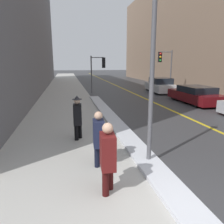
# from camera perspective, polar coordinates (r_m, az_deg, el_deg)

# --- Properties ---
(ground_plane) EXTENTS (160.00, 160.00, 0.00)m
(ground_plane) POSITION_cam_1_polar(r_m,az_deg,el_deg) (4.47, 17.25, -24.69)
(ground_plane) COLOR #38383A
(sidewalk_slab) EXTENTS (4.00, 80.00, 0.01)m
(sidewalk_slab) POSITION_cam_1_polar(r_m,az_deg,el_deg) (18.26, -12.05, 4.03)
(sidewalk_slab) COLOR #B2AFA8
(sidewalk_slab) RESTS_ON ground
(road_centre_stripe) EXTENTS (0.16, 80.00, 0.00)m
(road_centre_stripe) POSITION_cam_1_polar(r_m,az_deg,el_deg) (19.18, 6.22, 4.63)
(road_centre_stripe) COLOR gold
(road_centre_stripe) RESTS_ON ground
(snow_bank_curb) EXTENTS (0.68, 15.28, 0.10)m
(snow_bank_curb) POSITION_cam_1_polar(r_m,az_deg,el_deg) (9.98, 0.66, -2.52)
(snow_bank_curb) COLOR silver
(snow_bank_curb) RESTS_ON ground
(building_facade_left) EXTENTS (6.00, 36.00, 12.67)m
(building_facade_left) POSITION_cam_1_polar(r_m,az_deg,el_deg) (23.91, -25.69, 20.34)
(building_facade_left) COLOR slate
(building_facade_left) RESTS_ON ground
(building_facade_right) EXTENTS (6.00, 36.00, 12.97)m
(building_facade_right) POSITION_cam_1_polar(r_m,az_deg,el_deg) (29.38, 19.96, 19.44)
(building_facade_right) COLOR #846B56
(building_facade_right) RESTS_ON ground
(lamp_post) EXTENTS (0.28, 0.28, 4.53)m
(lamp_post) POSITION_cam_1_polar(r_m,az_deg,el_deg) (5.66, 10.55, 13.14)
(lamp_post) COLOR #515156
(lamp_post) RESTS_ON ground
(traffic_light_near) EXTENTS (1.31, 0.35, 3.29)m
(traffic_light_near) POSITION_cam_1_polar(r_m,az_deg,el_deg) (19.78, -3.33, 11.79)
(traffic_light_near) COLOR #515156
(traffic_light_near) RESTS_ON ground
(traffic_light_far) EXTENTS (1.31, 0.33, 3.78)m
(traffic_light_far) POSITION_cam_1_polar(r_m,az_deg,el_deg) (20.66, 13.51, 12.53)
(traffic_light_far) COLOR #515156
(traffic_light_far) RESTS_ON ground
(pedestrian_nearside) EXTENTS (0.32, 0.71, 1.53)m
(pedestrian_nearside) POSITION_cam_1_polar(r_m,az_deg,el_deg) (4.53, -1.14, -11.14)
(pedestrian_nearside) COLOR #340C0C
(pedestrian_nearside) RESTS_ON ground
(pedestrian_with_shoulder_bag) EXTENTS (0.31, 0.70, 1.47)m
(pedestrian_with_shoulder_bag) POSITION_cam_1_polar(r_m,az_deg,el_deg) (5.73, -3.51, -6.28)
(pedestrian_with_shoulder_bag) COLOR black
(pedestrian_with_shoulder_bag) RESTS_ON ground
(pedestrian_in_glasses) EXTENTS (0.34, 0.50, 1.58)m
(pedestrian_in_glasses) POSITION_cam_1_polar(r_m,az_deg,el_deg) (7.73, -8.98, -0.99)
(pedestrian_in_glasses) COLOR black
(pedestrian_in_glasses) RESTS_ON ground
(parked_car_maroon) EXTENTS (1.85, 4.59, 1.15)m
(parked_car_maroon) POSITION_cam_1_polar(r_m,az_deg,el_deg) (15.91, 20.93, 4.22)
(parked_car_maroon) COLOR #600F14
(parked_car_maroon) RESTS_ON ground
(parked_car_white) EXTENTS (2.07, 4.43, 1.35)m
(parked_car_white) POSITION_cam_1_polar(r_m,az_deg,el_deg) (20.87, 12.49, 6.80)
(parked_car_white) COLOR silver
(parked_car_white) RESTS_ON ground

